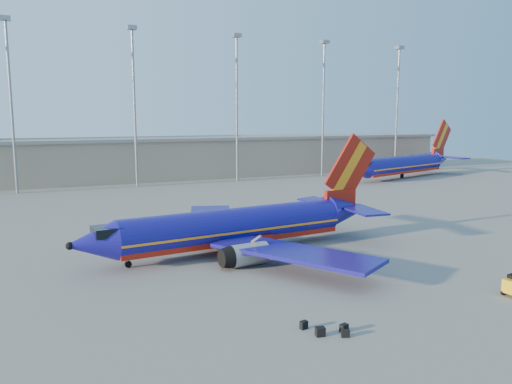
{
  "coord_description": "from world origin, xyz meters",
  "views": [
    {
      "loc": [
        -23.45,
        -45.87,
        12.54
      ],
      "look_at": [
        0.71,
        6.21,
        4.0
      ],
      "focal_mm": 35.0,
      "sensor_mm": 36.0,
      "label": 1
    }
  ],
  "objects": [
    {
      "name": "aircraft_second",
      "position": [
        49.38,
        36.2,
        2.83
      ],
      "size": [
        35.51,
        17.86,
        12.35
      ],
      "rotation": [
        0.0,
        0.0,
        0.29
      ],
      "color": "navy",
      "rests_on": "ground"
    },
    {
      "name": "terminal_building",
      "position": [
        10.0,
        58.0,
        4.32
      ],
      "size": [
        122.0,
        16.0,
        8.5
      ],
      "color": "#89745E",
      "rests_on": "ground"
    },
    {
      "name": "ground",
      "position": [
        0.0,
        0.0,
        0.0
      ],
      "size": [
        220.0,
        220.0,
        0.0
      ],
      "primitive_type": "plane",
      "color": "slate",
      "rests_on": "ground"
    },
    {
      "name": "luggage_pile",
      "position": [
        -8.01,
        -22.48,
        0.25
      ],
      "size": [
        2.46,
        2.41,
        0.54
      ],
      "color": "black",
      "rests_on": "ground"
    },
    {
      "name": "light_mast_row",
      "position": [
        5.0,
        46.0,
        17.55
      ],
      "size": [
        101.6,
        1.6,
        28.65
      ],
      "color": "gray",
      "rests_on": "ground"
    },
    {
      "name": "aircraft_main",
      "position": [
        -5.27,
        -3.36,
        2.33
      ],
      "size": [
        32.26,
        30.93,
        10.93
      ],
      "rotation": [
        0.0,
        0.0,
        0.09
      ],
      "color": "navy",
      "rests_on": "ground"
    }
  ]
}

